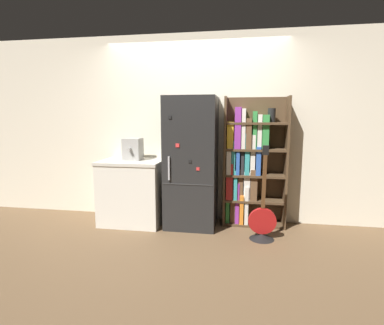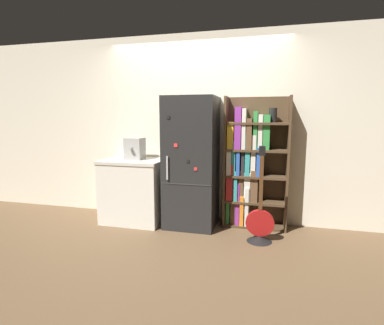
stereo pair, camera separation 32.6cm
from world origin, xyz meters
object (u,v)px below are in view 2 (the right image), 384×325
at_px(espresso_machine, 135,149).
at_px(guitar, 260,228).
at_px(bookshelf, 249,165).
at_px(refrigerator, 192,163).

bearing_deg(espresso_machine, guitar, -11.83).
bearing_deg(espresso_machine, bookshelf, 5.67).
xyz_separation_m(bookshelf, guitar, (0.18, -0.52, -0.67)).
xyz_separation_m(refrigerator, guitar, (0.92, -0.35, -0.70)).
height_order(bookshelf, espresso_machine, bookshelf).
height_order(refrigerator, bookshelf, same).
distance_m(bookshelf, guitar, 0.87).
relative_size(bookshelf, espresso_machine, 5.79).
height_order(refrigerator, guitar, refrigerator).
relative_size(espresso_machine, guitar, 0.26).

